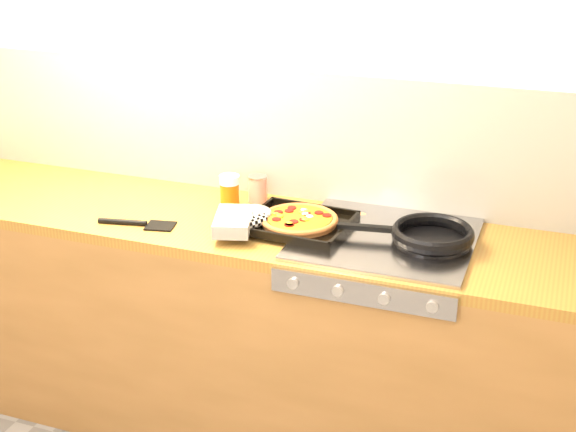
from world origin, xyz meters
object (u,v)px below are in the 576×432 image
at_px(pizza_on_tray, 281,220).
at_px(tomato_can, 258,189).
at_px(frying_pan, 431,235).
at_px(juice_glass, 230,191).

xyz_separation_m(pizza_on_tray, tomato_can, (-0.18, 0.23, 0.01)).
distance_m(frying_pan, tomato_can, 0.72).
height_order(tomato_can, juice_glass, juice_glass).
relative_size(pizza_on_tray, tomato_can, 4.52).
xyz_separation_m(frying_pan, juice_glass, (-0.78, 0.09, 0.02)).
bearing_deg(tomato_can, frying_pan, -14.34).
bearing_deg(frying_pan, pizza_on_tray, -174.51).
distance_m(pizza_on_tray, tomato_can, 0.29).
distance_m(pizza_on_tray, juice_glass, 0.30).
bearing_deg(frying_pan, juice_glass, 173.12).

